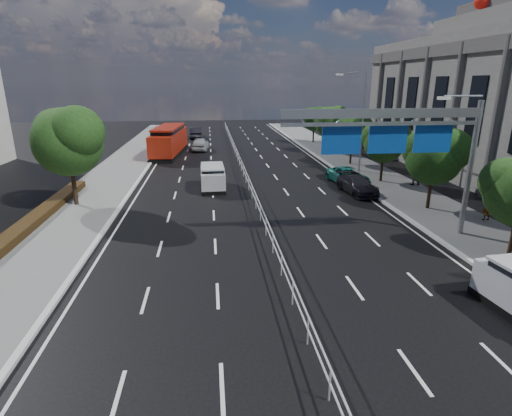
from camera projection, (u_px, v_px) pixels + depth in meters
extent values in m
plane|color=black|center=(321.00, 379.00, 11.34)|extent=(160.00, 160.00, 0.00)
cube|color=silver|center=(247.00, 173.00, 32.34)|extent=(0.05, 85.00, 0.05)
cube|color=silver|center=(247.00, 178.00, 32.47)|extent=(0.05, 85.00, 0.05)
cylinder|color=gray|center=(470.00, 171.00, 20.88)|extent=(0.28, 0.28, 7.20)
cube|color=gray|center=(384.00, 113.00, 19.42)|extent=(10.20, 0.25, 0.45)
cube|color=gray|center=(383.00, 124.00, 19.57)|extent=(10.20, 0.18, 0.18)
cylinder|color=gray|center=(463.00, 96.00, 19.62)|extent=(2.00, 0.10, 0.10)
cube|color=silver|center=(444.00, 98.00, 19.54)|extent=(0.60, 0.25, 0.15)
cube|color=#0E409A|center=(433.00, 139.00, 20.30)|extent=(2.00, 0.08, 1.40)
cube|color=white|center=(432.00, 139.00, 20.34)|extent=(1.80, 0.02, 1.20)
cube|color=#0E409A|center=(388.00, 139.00, 20.03)|extent=(2.00, 0.08, 1.40)
cube|color=white|center=(387.00, 139.00, 20.08)|extent=(1.80, 0.02, 1.20)
cube|color=#0E409A|center=(341.00, 140.00, 19.77)|extent=(2.00, 0.08, 1.40)
cube|color=white|center=(341.00, 140.00, 19.81)|extent=(1.80, 0.02, 1.20)
cylinder|color=gray|center=(362.00, 123.00, 35.78)|extent=(0.16, 0.16, 9.00)
cylinder|color=gray|center=(353.00, 73.00, 34.34)|extent=(0.10, 2.40, 0.10)
cube|color=silver|center=(339.00, 74.00, 34.26)|extent=(0.60, 0.25, 0.15)
cube|color=#4C4947|center=(464.00, 47.00, 30.81)|extent=(0.40, 36.00, 1.00)
sphere|color=#B2140C|center=(482.00, 2.00, 29.94)|extent=(1.10, 1.10, 1.10)
cylinder|color=black|center=(73.00, 181.00, 26.53)|extent=(0.28, 0.28, 3.50)
sphere|color=#1B3912|center=(68.00, 142.00, 25.74)|extent=(4.40, 4.40, 4.40)
sphere|color=#1B3912|center=(77.00, 132.00, 25.00)|extent=(3.30, 3.30, 3.30)
sphere|color=#1B3912|center=(58.00, 132.00, 26.11)|extent=(3.08, 3.08, 3.08)
sphere|color=#1B3912|center=(505.00, 182.00, 18.49)|extent=(2.24, 2.24, 2.24)
cylinder|color=black|center=(430.00, 189.00, 25.87)|extent=(0.22, 0.22, 2.80)
sphere|color=black|center=(434.00, 158.00, 25.25)|extent=(3.50, 3.50, 3.50)
sphere|color=black|center=(451.00, 150.00, 24.66)|extent=(2.62, 2.62, 2.62)
sphere|color=black|center=(422.00, 149.00, 25.54)|extent=(2.45, 2.45, 2.45)
cylinder|color=black|center=(382.00, 167.00, 32.99)|extent=(0.22, 0.22, 2.70)
sphere|color=#1B3912|center=(384.00, 142.00, 32.38)|extent=(3.30, 3.30, 3.30)
sphere|color=#1B3912|center=(395.00, 136.00, 31.82)|extent=(2.48, 2.48, 2.47)
sphere|color=#1B3912|center=(375.00, 136.00, 32.66)|extent=(2.31, 2.31, 2.31)
cylinder|color=black|center=(351.00, 152.00, 40.10)|extent=(0.21, 0.21, 2.65)
sphere|color=black|center=(352.00, 132.00, 39.50)|extent=(3.20, 3.20, 3.20)
sphere|color=black|center=(361.00, 127.00, 38.96)|extent=(2.40, 2.40, 2.40)
sphere|color=black|center=(346.00, 127.00, 39.77)|extent=(2.24, 2.24, 2.24)
cylinder|color=black|center=(329.00, 140.00, 47.17)|extent=(0.23, 0.23, 2.85)
sphere|color=#1B3912|center=(330.00, 122.00, 46.53)|extent=(3.60, 3.60, 3.60)
sphere|color=#1B3912|center=(338.00, 118.00, 45.92)|extent=(2.70, 2.70, 2.70)
sphere|color=#1B3912|center=(324.00, 118.00, 46.83)|extent=(2.52, 2.52, 2.52)
cylinder|color=black|center=(313.00, 134.00, 54.30)|extent=(0.21, 0.21, 2.60)
sphere|color=black|center=(314.00, 119.00, 53.72)|extent=(3.10, 3.10, 3.10)
sphere|color=black|center=(320.00, 115.00, 53.19)|extent=(2.32, 2.33, 2.32)
sphere|color=black|center=(309.00, 116.00, 53.97)|extent=(2.17, 2.17, 2.17)
cube|color=black|center=(213.00, 187.00, 31.51)|extent=(1.93, 4.29, 0.30)
cube|color=#BCBCBA|center=(213.00, 177.00, 31.29)|extent=(1.89, 4.21, 1.26)
cube|color=black|center=(212.00, 170.00, 31.10)|extent=(1.72, 3.04, 0.55)
cube|color=#BCBCBA|center=(212.00, 166.00, 31.01)|extent=(1.80, 3.29, 0.11)
cylinder|color=black|center=(203.00, 189.00, 30.06)|extent=(0.28, 0.63, 0.63)
cylinder|color=black|center=(224.00, 189.00, 30.26)|extent=(0.28, 0.63, 0.63)
cylinder|color=black|center=(203.00, 181.00, 32.66)|extent=(0.28, 0.63, 0.63)
cylinder|color=black|center=(221.00, 180.00, 32.86)|extent=(0.28, 0.63, 0.63)
cube|color=black|center=(170.00, 153.00, 46.03)|extent=(3.65, 11.01, 0.32)
cube|color=maroon|center=(169.00, 141.00, 45.61)|extent=(3.58, 10.79, 2.20)
cube|color=black|center=(168.00, 132.00, 45.28)|extent=(3.08, 7.82, 0.97)
cube|color=maroon|center=(168.00, 127.00, 45.13)|extent=(3.24, 8.47, 0.19)
cylinder|color=black|center=(154.00, 157.00, 42.63)|extent=(0.35, 0.69, 0.67)
cylinder|color=black|center=(174.00, 157.00, 42.66)|extent=(0.35, 0.69, 0.67)
cylinder|color=black|center=(167.00, 147.00, 49.30)|extent=(0.35, 0.69, 0.67)
cylinder|color=black|center=(184.00, 147.00, 49.33)|extent=(0.35, 0.69, 0.67)
imported|color=#AAADB1|center=(200.00, 144.00, 48.79)|extent=(2.23, 4.75, 1.57)
imported|color=black|center=(196.00, 133.00, 58.99)|extent=(1.95, 5.00, 1.62)
cylinder|color=black|center=(486.00, 295.00, 15.23)|extent=(0.32, 0.64, 0.62)
imported|color=#166359|center=(348.00, 176.00, 32.76)|extent=(2.76, 4.97, 1.31)
imported|color=black|center=(357.00, 185.00, 30.01)|extent=(2.33, 4.67, 1.30)
imported|color=gray|center=(488.00, 207.00, 23.69)|extent=(0.67, 0.49, 1.69)
imported|color=gray|center=(415.00, 173.00, 31.85)|extent=(1.12, 0.98, 1.94)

